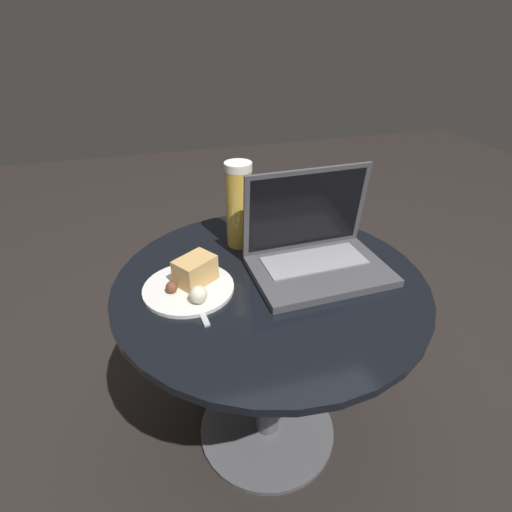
# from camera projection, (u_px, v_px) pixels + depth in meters

# --- Properties ---
(ground_plane) EXTENTS (6.00, 6.00, 0.00)m
(ground_plane) POSITION_uv_depth(u_px,v_px,m) (267.00, 429.00, 1.23)
(ground_plane) COLOR black
(table) EXTENTS (0.73, 0.73, 0.56)m
(table) POSITION_uv_depth(u_px,v_px,m) (269.00, 327.00, 1.01)
(table) COLOR #515156
(table) RESTS_ON ground_plane
(laptop) EXTENTS (0.32, 0.23, 0.23)m
(laptop) POSITION_uv_depth(u_px,v_px,m) (315.00, 250.00, 0.96)
(laptop) COLOR #47474C
(laptop) RESTS_ON table
(beer_glass) EXTENTS (0.07, 0.07, 0.23)m
(beer_glass) POSITION_uv_depth(u_px,v_px,m) (239.00, 205.00, 1.02)
(beer_glass) COLOR gold
(beer_glass) RESTS_ON table
(snack_plate) EXTENTS (0.20, 0.20, 0.07)m
(snack_plate) POSITION_uv_depth(u_px,v_px,m) (192.00, 281.00, 0.89)
(snack_plate) COLOR silver
(snack_plate) RESTS_ON table
(fork) EXTENTS (0.04, 0.19, 0.00)m
(fork) POSITION_uv_depth(u_px,v_px,m) (194.00, 295.00, 0.88)
(fork) COLOR #B2B2B7
(fork) RESTS_ON table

